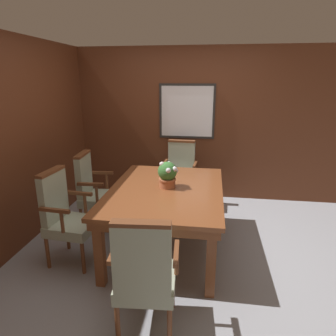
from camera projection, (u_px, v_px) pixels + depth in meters
ground_plane at (171, 250)px, 3.56m from camera, size 14.00×14.00×0.00m
wall_back at (186, 125)px, 4.93m from camera, size 7.20×0.08×2.45m
wall_left at (17, 145)px, 3.46m from camera, size 0.06×7.20×2.45m
dining_table at (166, 196)px, 3.44m from camera, size 1.27×1.74×0.76m
chair_head_far at (180, 172)px, 4.66m from camera, size 0.53×0.50×1.04m
chair_left_near at (65, 214)px, 3.23m from camera, size 0.51×0.53×1.04m
chair_head_near at (145, 273)px, 2.25m from camera, size 0.53×0.51×1.04m
chair_left_far at (94, 189)px, 3.96m from camera, size 0.51×0.53×1.04m
potted_plant at (168, 174)px, 3.41m from camera, size 0.23×0.24×0.30m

